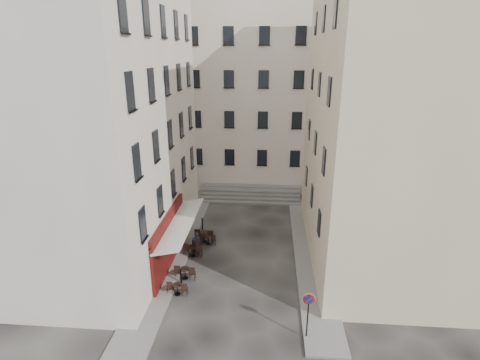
# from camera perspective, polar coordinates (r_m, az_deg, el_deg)

# --- Properties ---
(ground) EXTENTS (90.00, 90.00, 0.00)m
(ground) POSITION_cam_1_polar(r_m,az_deg,el_deg) (23.22, -0.24, -14.54)
(ground) COLOR black
(ground) RESTS_ON ground
(sidewalk_left) EXTENTS (2.00, 22.00, 0.12)m
(sidewalk_left) POSITION_cam_1_polar(r_m,az_deg,el_deg) (27.25, -9.10, -9.16)
(sidewalk_left) COLOR slate
(sidewalk_left) RESTS_ON ground
(sidewalk_right) EXTENTS (2.00, 18.00, 0.12)m
(sidewalk_right) POSITION_cam_1_polar(r_m,az_deg,el_deg) (25.84, 10.52, -10.95)
(sidewalk_right) COLOR slate
(sidewalk_right) RESTS_ON ground
(building_left) EXTENTS (12.20, 16.20, 20.60)m
(building_left) POSITION_cam_1_polar(r_m,az_deg,el_deg) (25.46, -24.45, 11.71)
(building_left) COLOR beige
(building_left) RESTS_ON ground
(building_right) EXTENTS (12.20, 14.20, 18.60)m
(building_right) POSITION_cam_1_polar(r_m,az_deg,el_deg) (24.65, 25.95, 8.93)
(building_right) COLOR #C7B494
(building_right) RESTS_ON ground
(building_back) EXTENTS (18.20, 10.20, 18.60)m
(building_back) POSITION_cam_1_polar(r_m,az_deg,el_deg) (38.48, 0.68, 13.89)
(building_back) COLOR beige
(building_back) RESTS_ON ground
(cafe_storefront) EXTENTS (1.74, 7.30, 3.50)m
(cafe_storefront) POSITION_cam_1_polar(r_m,az_deg,el_deg) (23.80, -10.57, -8.73)
(cafe_storefront) COLOR #460A0A
(cafe_storefront) RESTS_ON ground
(stone_steps) EXTENTS (9.00, 3.15, 0.80)m
(stone_steps) POSITION_cam_1_polar(r_m,az_deg,el_deg) (34.21, 1.54, -2.20)
(stone_steps) COLOR slate
(stone_steps) RESTS_ON ground
(bollard_near) EXTENTS (0.12, 0.12, 0.98)m
(bollard_near) POSITION_cam_1_polar(r_m,az_deg,el_deg) (22.58, -8.98, -14.30)
(bollard_near) COLOR black
(bollard_near) RESTS_ON ground
(bollard_mid) EXTENTS (0.12, 0.12, 0.98)m
(bollard_mid) POSITION_cam_1_polar(r_m,az_deg,el_deg) (25.49, -7.17, -10.00)
(bollard_mid) COLOR black
(bollard_mid) RESTS_ON ground
(bollard_far) EXTENTS (0.12, 0.12, 0.98)m
(bollard_far) POSITION_cam_1_polar(r_m,az_deg,el_deg) (28.53, -5.77, -6.59)
(bollard_far) COLOR black
(bollard_far) RESTS_ON ground
(no_parking_sign) EXTENTS (0.57, 0.10, 2.48)m
(no_parking_sign) POSITION_cam_1_polar(r_m,az_deg,el_deg) (18.37, 10.37, -18.54)
(no_parking_sign) COLOR black
(no_parking_sign) RESTS_ON ground
(bistro_table_a) EXTENTS (1.17, 0.55, 0.82)m
(bistro_table_a) POSITION_cam_1_polar(r_m,az_deg,el_deg) (21.85, -9.49, -15.94)
(bistro_table_a) COLOR black
(bistro_table_a) RESTS_ON ground
(bistro_table_b) EXTENTS (1.26, 0.59, 0.88)m
(bistro_table_b) POSITION_cam_1_polar(r_m,az_deg,el_deg) (23.05, -8.34, -13.72)
(bistro_table_b) COLOR black
(bistro_table_b) RESTS_ON ground
(bistro_table_c) EXTENTS (1.30, 0.61, 0.92)m
(bistro_table_c) POSITION_cam_1_polar(r_m,az_deg,el_deg) (25.20, -7.20, -10.51)
(bistro_table_c) COLOR black
(bistro_table_c) RESTS_ON ground
(bistro_table_d) EXTENTS (1.13, 0.53, 0.80)m
(bistro_table_d) POSITION_cam_1_polar(r_m,az_deg,el_deg) (26.52, -4.89, -8.96)
(bistro_table_d) COLOR black
(bistro_table_d) RESTS_ON ground
(bistro_table_e) EXTENTS (1.36, 0.64, 0.96)m
(bistro_table_e) POSITION_cam_1_polar(r_m,az_deg,el_deg) (26.85, -5.45, -8.41)
(bistro_table_e) COLOR black
(bistro_table_e) RESTS_ON ground
(pedestrian) EXTENTS (0.69, 0.53, 1.70)m
(pedestrian) POSITION_cam_1_polar(r_m,az_deg,el_deg) (25.10, -6.63, -9.62)
(pedestrian) COLOR black
(pedestrian) RESTS_ON ground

